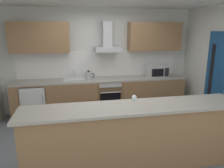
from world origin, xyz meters
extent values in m
cube|color=slate|center=(0.00, 0.00, -0.01)|extent=(5.79, 4.62, 0.02)
cube|color=silver|center=(0.00, 1.87, 1.30)|extent=(5.79, 0.12, 2.60)
cube|color=white|center=(0.00, 1.80, 1.23)|extent=(4.07, 0.02, 0.66)
cube|color=olive|center=(0.00, 1.49, 0.43)|extent=(4.22, 0.60, 0.86)
cube|color=#9E998E|center=(0.00, 1.49, 0.88)|extent=(4.22, 0.60, 0.04)
cube|color=olive|center=(0.17, -0.79, 0.48)|extent=(3.25, 0.52, 0.96)
cube|color=#9E998E|center=(0.17, -0.79, 0.98)|extent=(3.35, 0.64, 0.04)
cube|color=olive|center=(-1.41, 1.64, 1.91)|extent=(1.35, 0.32, 0.70)
cube|color=olive|center=(1.41, 1.64, 1.91)|extent=(1.35, 0.32, 0.70)
cube|color=navy|center=(2.38, 0.31, 1.02)|extent=(0.04, 0.85, 2.05)
cube|color=black|center=(2.36, 0.55, 1.13)|extent=(0.01, 0.11, 1.31)
cube|color=slate|center=(0.18, 1.47, 0.46)|extent=(0.60, 0.56, 0.80)
cube|color=black|center=(0.18, 1.18, 0.40)|extent=(0.50, 0.02, 0.48)
cube|color=#B7BABC|center=(0.18, 1.18, 0.80)|extent=(0.54, 0.02, 0.09)
cylinder|color=#B7BABC|center=(0.18, 1.14, 0.64)|extent=(0.49, 0.02, 0.02)
cube|color=white|center=(-1.60, 1.47, 0.42)|extent=(0.58, 0.56, 0.85)
cube|color=silver|center=(-1.60, 1.18, 0.43)|extent=(0.55, 0.02, 0.80)
cylinder|color=#B7BABC|center=(-1.38, 1.16, 0.47)|extent=(0.02, 0.02, 0.38)
cube|color=#B7BABC|center=(1.44, 1.44, 1.05)|extent=(0.50, 0.36, 0.30)
cube|color=black|center=(1.38, 1.25, 1.05)|extent=(0.30, 0.02, 0.19)
cube|color=black|center=(1.62, 1.25, 1.05)|extent=(0.10, 0.01, 0.21)
cube|color=silver|center=(-0.66, 1.47, 0.92)|extent=(0.50, 0.40, 0.04)
cylinder|color=#B7BABC|center=(-0.66, 1.60, 1.03)|extent=(0.03, 0.03, 0.26)
cylinder|color=#B7BABC|center=(-0.66, 1.52, 1.15)|extent=(0.03, 0.16, 0.03)
cylinder|color=#B7BABC|center=(-0.31, 1.43, 1.00)|extent=(0.15, 0.15, 0.20)
sphere|color=black|center=(-0.31, 1.43, 1.11)|extent=(0.06, 0.06, 0.06)
cone|color=#B7BABC|center=(-0.41, 1.43, 1.04)|extent=(0.09, 0.04, 0.07)
torus|color=black|center=(-0.22, 1.43, 1.01)|extent=(0.11, 0.02, 0.11)
cube|color=#B7BABC|center=(0.18, 1.57, 1.62)|extent=(0.62, 0.45, 0.12)
cube|color=#B7BABC|center=(0.18, 1.62, 1.98)|extent=(0.22, 0.22, 0.60)
cylinder|color=silver|center=(0.15, -0.82, 1.00)|extent=(0.07, 0.07, 0.01)
cylinder|color=silver|center=(0.15, -0.82, 1.05)|extent=(0.01, 0.01, 0.09)
ellipsoid|color=silver|center=(0.15, -0.82, 1.13)|extent=(0.08, 0.08, 0.10)
camera|label=1|loc=(-0.73, -3.66, 2.09)|focal=34.46mm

